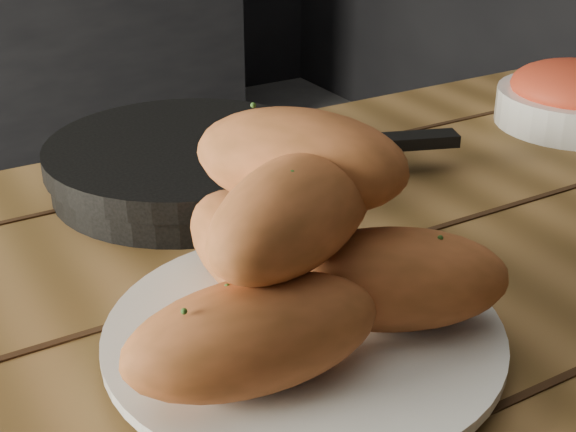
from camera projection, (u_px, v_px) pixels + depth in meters
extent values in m
cube|color=brown|center=(398.00, 348.00, 0.57)|extent=(1.48, 0.84, 0.04)
cylinder|color=brown|center=(570.00, 307.00, 1.30)|extent=(0.07, 0.07, 0.71)
cylinder|color=silver|center=(303.00, 341.00, 0.53)|extent=(0.24, 0.24, 0.01)
cylinder|color=silver|center=(304.00, 331.00, 0.53)|extent=(0.26, 0.26, 0.01)
ellipsoid|color=#C56536|center=(254.00, 336.00, 0.46)|extent=(0.16, 0.09, 0.07)
ellipsoid|color=#C56536|center=(392.00, 279.00, 0.51)|extent=(0.17, 0.14, 0.07)
ellipsoid|color=#C56536|center=(255.00, 248.00, 0.55)|extent=(0.07, 0.15, 0.07)
ellipsoid|color=#C56536|center=(295.00, 212.00, 0.48)|extent=(0.17, 0.13, 0.07)
ellipsoid|color=#C56536|center=(300.00, 161.00, 0.51)|extent=(0.14, 0.15, 0.07)
cylinder|color=black|center=(187.00, 172.00, 0.76)|extent=(0.25, 0.25, 0.03)
cylinder|color=black|center=(186.00, 152.00, 0.75)|extent=(0.26, 0.26, 0.02)
cube|color=black|center=(388.00, 142.00, 0.78)|extent=(0.14, 0.07, 0.01)
cylinder|color=white|center=(575.00, 107.00, 0.91)|extent=(0.18, 0.18, 0.04)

